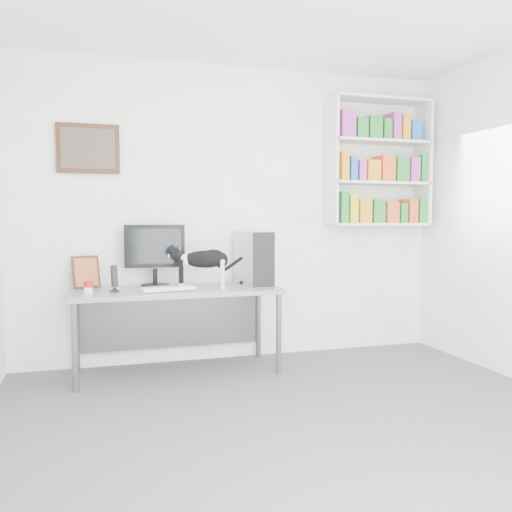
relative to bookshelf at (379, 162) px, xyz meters
name	(u,v)px	position (x,y,z in m)	size (l,w,h in m)	color
room	(321,212)	(-1.40, -1.85, -0.50)	(4.01, 4.01, 2.70)	#56555B
bookshelf	(379,162)	(0.00, 0.00, 0.00)	(1.03, 0.28, 1.24)	silver
wall_art	(88,149)	(-2.70, 0.12, 0.05)	(0.52, 0.04, 0.42)	#422715
desk	(177,331)	(-2.01, -0.22, -1.49)	(1.72, 0.67, 0.72)	gray
monitor	(155,255)	(-2.17, -0.03, -0.86)	(0.51, 0.25, 0.55)	black
keyboard	(167,289)	(-2.10, -0.33, -1.12)	(0.44, 0.17, 0.03)	silver
pc_tower	(253,258)	(-1.31, -0.14, -0.89)	(0.21, 0.48, 0.48)	#AAAAAE
speaker	(114,278)	(-2.52, -0.28, -1.02)	(0.10, 0.10, 0.23)	black
leaning_print	(86,271)	(-2.74, 0.04, -0.99)	(0.23, 0.09, 0.28)	#422715
soup_can	(88,288)	(-2.72, -0.33, -1.08)	(0.07, 0.07, 0.10)	#A40E18
cat	(203,269)	(-1.80, -0.34, -0.96)	(0.55, 0.15, 0.34)	black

